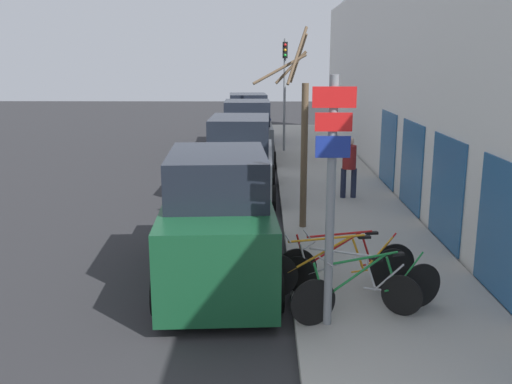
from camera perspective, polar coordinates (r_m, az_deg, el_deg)
ground_plane at (r=14.89m, az=-1.31°, el=-1.79°), size 80.00×80.00×0.00m
sidewalk_curb at (r=17.71m, az=7.46°, el=0.75°), size 3.20×32.00×0.15m
building_facade at (r=17.52m, az=13.60°, el=10.75°), size 0.23×32.00×6.50m
signpost at (r=7.76m, az=7.50°, el=-0.22°), size 0.57×0.14×3.49m
bicycle_0 at (r=8.57m, az=11.23°, el=-9.58°), size 2.34×0.92×0.95m
bicycle_1 at (r=8.94m, az=9.23°, el=-8.77°), size 2.01×1.13×0.85m
bicycle_2 at (r=9.22m, az=7.83°, el=-7.69°), size 2.59×0.57×0.99m
bicycle_3 at (r=9.59m, az=8.99°, el=-7.02°), size 2.34×0.53×0.95m
parked_car_0 at (r=9.97m, az=-3.80°, el=-3.00°), size 2.24×4.74×2.32m
parked_car_1 at (r=16.02m, az=-1.58°, el=3.06°), size 2.01×4.75×2.30m
parked_car_2 at (r=21.55m, az=-0.88°, el=5.73°), size 2.13×4.16×2.35m
parked_car_3 at (r=26.51m, az=-0.82°, el=7.06°), size 2.25×4.38×2.32m
pedestrian_near at (r=15.60m, az=9.30°, el=2.87°), size 0.43×0.37×1.65m
street_tree at (r=12.50m, az=4.59°, el=5.32°), size 1.20×1.39×4.36m
traffic_light at (r=23.43m, az=2.89°, el=11.13°), size 0.20×0.30×4.50m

